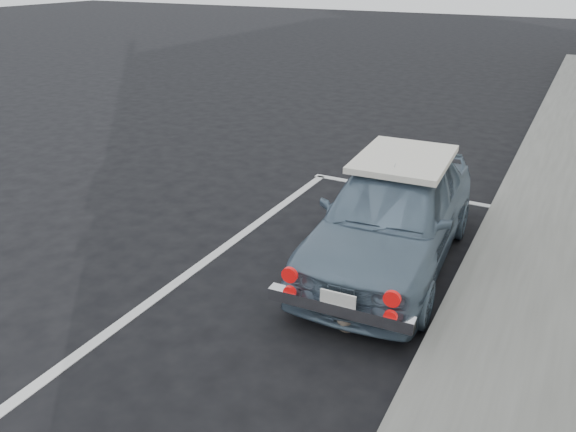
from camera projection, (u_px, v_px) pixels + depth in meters
name	position (u px, v px, depth m)	size (l,w,h in m)	color
pline_front	(405.00, 191.00, 8.57)	(3.00, 0.12, 0.01)	silver
pline_side	(192.00, 271.00, 6.35)	(0.12, 7.00, 0.01)	silver
retro_coupe	(392.00, 213.00, 6.33)	(1.62, 3.64, 1.21)	slate
cat	(349.00, 318.00, 5.29)	(0.27, 0.53, 0.28)	#706155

